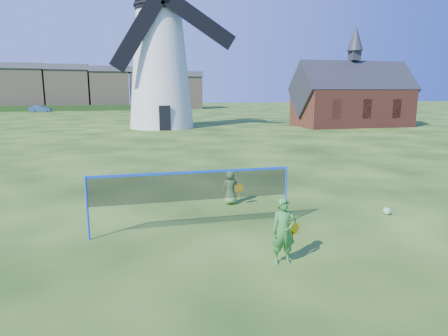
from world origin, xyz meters
TOP-DOWN VIEW (x-y plane):
  - ground at (0.00, 0.00)m, footprint 220.00×220.00m
  - windmill at (1.17, 29.22)m, footprint 13.44×6.09m
  - chapel at (19.90, 26.46)m, footprint 11.52×5.58m
  - badminton_net at (-0.73, 0.06)m, footprint 5.05×0.05m
  - player_girl at (0.76, -2.28)m, footprint 0.69×0.39m
  - player_boy at (0.83, 2.18)m, footprint 0.63×0.41m
  - play_ball at (4.90, 0.02)m, footprint 0.22×0.22m
  - terraced_houses at (-19.64, 72.00)m, footprint 64.96×8.40m
  - hedge at (-22.00, 66.00)m, footprint 62.00×0.80m
  - car_right at (-16.03, 62.87)m, footprint 3.48×1.49m

SIDE VIEW (x-z plane):
  - ground at x=0.00m, z-range 0.00..0.00m
  - play_ball at x=4.90m, z-range 0.00..0.22m
  - hedge at x=-22.00m, z-range 0.00..1.00m
  - player_boy at x=0.83m, z-range 0.00..1.07m
  - car_right at x=-16.03m, z-range 0.00..1.12m
  - player_girl at x=0.76m, z-range 0.00..1.38m
  - badminton_net at x=-0.73m, z-range 0.36..1.91m
  - chapel at x=19.90m, z-range -2.13..7.61m
  - terraced_houses at x=-19.64m, z-range -0.16..8.23m
  - windmill at x=1.17m, z-range -2.83..15.63m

